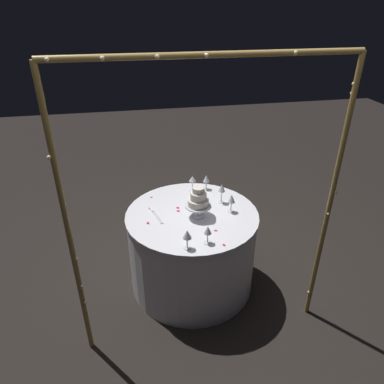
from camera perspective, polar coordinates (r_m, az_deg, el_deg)
ground_plane at (r=3.44m, az=0.00°, el=-14.28°), size 12.00×12.00×0.00m
decorative_arch at (r=2.22m, az=2.69°, el=2.26°), size 1.85×0.06×2.11m
main_table at (r=3.19m, az=0.00°, el=-9.29°), size 1.13×1.13×0.76m
tiered_cake at (r=2.86m, az=1.04°, el=-1.27°), size 0.22×0.22×0.27m
wine_glass_0 at (r=2.52m, az=-0.79°, el=-6.97°), size 0.07×0.07×0.16m
wine_glass_1 at (r=2.96m, az=6.42°, el=-1.18°), size 0.06×0.06×0.16m
wine_glass_2 at (r=2.58m, az=2.57°, el=-6.30°), size 0.06×0.06×0.15m
wine_glass_3 at (r=3.08m, az=4.85°, el=0.53°), size 0.06×0.06×0.18m
wine_glass_4 at (r=3.31m, az=2.33°, el=2.10°), size 0.06×0.06×0.15m
wine_glass_5 at (r=3.26m, az=0.07°, el=2.03°), size 0.07×0.07×0.16m
cake_knife at (r=2.98m, az=-6.05°, el=-3.53°), size 0.10×0.29×0.01m
rose_petal_0 at (r=3.01m, az=-2.25°, el=-3.09°), size 0.04×0.03×0.00m
rose_petal_1 at (r=3.23m, az=-6.59°, el=-0.85°), size 0.03×0.02×0.00m
rose_petal_2 at (r=2.70m, az=-0.52°, el=-7.27°), size 0.03×0.04×0.00m
rose_petal_3 at (r=3.05m, az=-2.31°, el=-2.57°), size 0.04×0.04×0.00m
rose_petal_4 at (r=3.06m, az=-6.86°, el=-2.72°), size 0.03×0.03×0.00m
rose_petal_5 at (r=3.18m, az=6.48°, el=-1.41°), size 0.03×0.03×0.00m
rose_petal_6 at (r=3.08m, az=0.78°, el=-2.23°), size 0.02×0.03×0.00m
rose_petal_7 at (r=2.71m, az=-0.42°, el=-7.05°), size 0.03×0.03×0.00m
rose_petal_8 at (r=2.87m, az=-7.14°, el=-5.01°), size 0.03×0.04×0.00m
rose_petal_9 at (r=2.63m, az=5.21°, el=-8.55°), size 0.03×0.04×0.00m
rose_petal_10 at (r=2.77m, az=3.88°, el=-6.26°), size 0.03×0.03×0.00m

